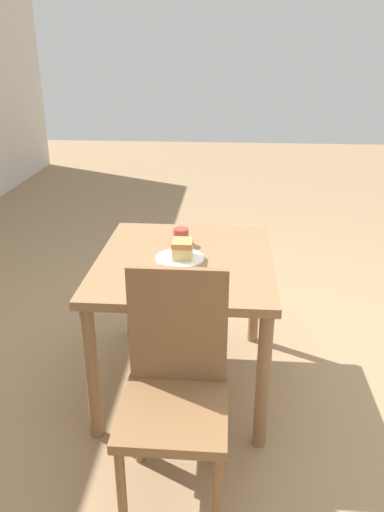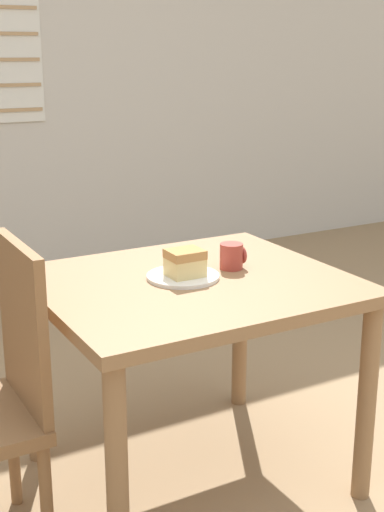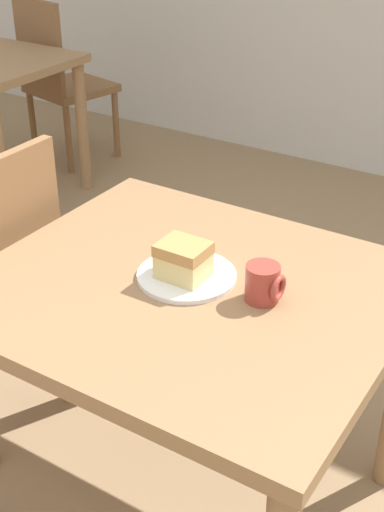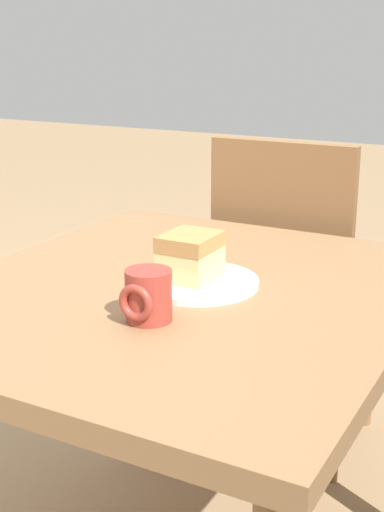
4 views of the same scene
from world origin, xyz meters
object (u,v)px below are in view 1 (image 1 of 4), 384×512
(coffee_mug, at_px, (181,237))
(chair_near_window, at_px, (175,385))
(dining_table_near, at_px, (185,277))
(cake_slice, at_px, (183,249))
(plate, at_px, (180,258))

(coffee_mug, bearing_deg, chair_near_window, -176.03)
(dining_table_near, bearing_deg, chair_near_window, -178.02)
(cake_slice, xyz_separation_m, coffee_mug, (0.19, 0.03, -0.01))
(dining_table_near, distance_m, plate, 0.11)
(chair_near_window, distance_m, plate, 0.69)
(dining_table_near, distance_m, cake_slice, 0.16)
(plate, bearing_deg, cake_slice, -89.06)
(plate, distance_m, cake_slice, 0.05)
(dining_table_near, distance_m, chair_near_window, 0.68)
(chair_near_window, bearing_deg, cake_slice, 92.85)
(chair_near_window, distance_m, cake_slice, 0.71)
(dining_table_near, xyz_separation_m, coffee_mug, (0.17, 0.04, 0.15))
(chair_near_window, xyz_separation_m, plate, (0.65, 0.05, 0.24))
(plate, relative_size, coffee_mug, 2.71)
(dining_table_near, relative_size, cake_slice, 8.66)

